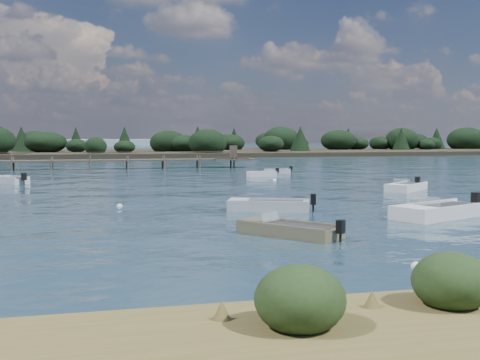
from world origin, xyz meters
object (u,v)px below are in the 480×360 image
object	(u,v)px
dinghy_mid_white_a	(441,214)
tender_far_grey_b	(277,172)
dinghy_mid_white_b	(406,189)
jetty	(12,162)
dinghy_near_olive	(289,232)
dinghy_mid_grey	(269,208)
tender_far_grey	(12,181)
tender_far_white	(262,175)

from	to	relation	value
dinghy_mid_white_a	tender_far_grey_b	bearing A→B (deg)	85.64
dinghy_mid_white_b	jetty	world-z (taller)	jetty
dinghy_near_olive	dinghy_mid_white_a	bearing A→B (deg)	20.26
dinghy_mid_grey	tender_far_grey	bearing A→B (deg)	124.32
dinghy_mid_white_b	tender_far_grey_b	distance (m)	20.89
dinghy_mid_grey	tender_far_white	distance (m)	25.98
dinghy_mid_white_b	jetty	xyz separation A→B (m)	(-30.20, 33.81, 0.83)
dinghy_mid_white_b	dinghy_mid_grey	bearing A→B (deg)	-146.59
dinghy_mid_white_b	tender_far_grey	distance (m)	31.22
dinghy_near_olive	dinghy_mid_white_a	distance (m)	9.37
dinghy_mid_grey	tender_far_grey	world-z (taller)	tender_far_grey
dinghy_mid_grey	jetty	distance (m)	45.70
dinghy_mid_grey	tender_far_grey	distance (m)	26.95
tender_far_grey	jetty	size ratio (longest dim) A/B	0.05
tender_far_grey	dinghy_mid_white_a	distance (m)	34.95
dinghy_near_olive	dinghy_mid_grey	bearing A→B (deg)	78.81
dinghy_mid_grey	tender_far_grey_b	xyz separation A→B (m)	(9.82, 29.12, -0.02)
dinghy_mid_white_a	tender_far_white	bearing A→B (deg)	90.56
jetty	dinghy_mid_white_a	bearing A→B (deg)	-62.19
tender_far_grey	tender_far_grey_b	world-z (taller)	tender_far_grey
dinghy_mid_grey	tender_far_grey	size ratio (longest dim) A/B	1.32
tender_far_white	dinghy_near_olive	world-z (taller)	dinghy_near_olive
dinghy_mid_white_b	tender_far_grey_b	world-z (taller)	dinghy_mid_white_b
dinghy_near_olive	jetty	size ratio (longest dim) A/B	0.07
dinghy_mid_white_a	dinghy_mid_grey	bearing A→B (deg)	148.08
tender_far_white	dinghy_mid_white_b	size ratio (longest dim) A/B	0.71
dinghy_mid_white_b	dinghy_near_olive	distance (m)	21.63
dinghy_near_olive	dinghy_mid_white_b	bearing A→B (deg)	48.51
dinghy_mid_grey	jetty	bearing A→B (deg)	112.39
dinghy_mid_white_b	dinghy_near_olive	world-z (taller)	dinghy_mid_white_b
tender_far_grey_b	jetty	bearing A→B (deg)	154.26
tender_far_grey	tender_far_grey_b	distance (m)	25.94
dinghy_mid_white_b	tender_far_white	bearing A→B (deg)	109.37
tender_far_white	dinghy_near_olive	xyz separation A→B (m)	(-8.50, -32.79, -0.01)
tender_far_grey	tender_far_grey_b	xyz separation A→B (m)	(25.02, 6.86, -0.03)
dinghy_mid_white_a	jetty	size ratio (longest dim) A/B	0.09
tender_far_grey	dinghy_near_olive	size ratio (longest dim) A/B	0.83
tender_far_grey	jetty	xyz separation A→B (m)	(-2.21, 19.99, 0.82)
jetty	dinghy_mid_white_b	bearing A→B (deg)	-48.22
dinghy_mid_white_a	jetty	distance (m)	52.88
tender_far_grey_b	jetty	world-z (taller)	jetty
tender_far_white	dinghy_mid_white_a	world-z (taller)	dinghy_mid_white_a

